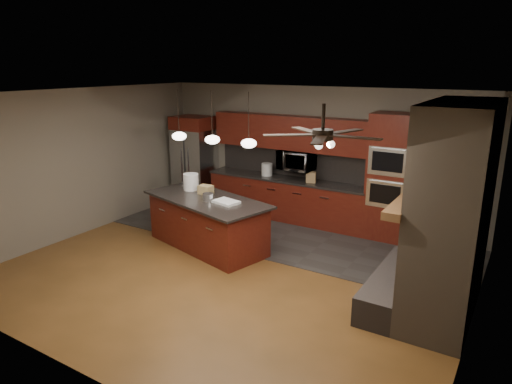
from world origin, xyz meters
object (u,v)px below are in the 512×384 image
Objects in this scene: refrigerator at (195,160)px; cardboard_box at (206,190)px; kitchen_island at (207,222)px; paint_can at (208,197)px; white_bucket at (191,182)px; oven_tower at (391,178)px; microwave at (297,160)px; counter_bucket at (267,169)px; counter_box at (311,177)px; paint_tray at (226,202)px.

refrigerator is 2.51m from cardboard_box.
cardboard_box is (-0.18, 0.22, 0.54)m from kitchen_island.
white_bucket is at bearing 150.66° from paint_can.
paint_can is at bearing -139.10° from oven_tower.
microwave is at bearing 55.53° from white_bucket.
counter_box is at bearing -2.68° from counter_bucket.
counter_box is (1.07, -0.05, -0.03)m from counter_bucket.
microwave reaches higher than cardboard_box.
oven_tower is 3.39m from paint_can.
cardboard_box is at bearing -114.22° from microwave.
refrigerator is 10.75× the size of paint_can.
kitchen_island is 0.61m from cardboard_box.
kitchen_island is at bearing -175.88° from paint_tray.
oven_tower is at bearing 0.92° from refrigerator.
paint_tray is 0.72m from cardboard_box.
counter_bucket reaches higher than paint_can.
kitchen_island is 9.92× the size of counter_bucket.
paint_can is (0.71, -0.40, -0.09)m from white_bucket.
oven_tower is at bearing -0.16° from counter_bucket.
paint_tray is at bearing -41.45° from refrigerator.
paint_can is 0.77× the size of cardboard_box.
cardboard_box is (-0.30, 0.32, 0.02)m from paint_can.
white_bucket is 1.61× the size of paint_can.
counter_box reaches higher than paint_tray.
microwave is at bearing 4.18° from counter_bucket.
paint_can is at bearing -163.23° from paint_tray.
oven_tower reaches higher than paint_can.
microwave is 2.16m from cardboard_box.
counter_box is (1.67, 1.78, -0.07)m from white_bucket.
counter_box reaches higher than cardboard_box.
kitchen_island is (-2.67, -2.12, -0.73)m from oven_tower.
counter_box reaches higher than kitchen_island.
white_bucket reaches higher than counter_bucket.
microwave is 0.50m from counter_box.
oven_tower is 4.59m from refrigerator.
paint_can is 0.45× the size of paint_tray.
paint_tray is 2.24m from counter_bucket.
paint_tray is 1.72× the size of cardboard_box.
kitchen_island is at bearing -107.69° from microwave.
white_bucket is (1.32, -1.74, 0.04)m from refrigerator.
counter_bucket is (0.60, 1.83, -0.04)m from white_bucket.
counter_box is at bearing 77.30° from kitchen_island.
oven_tower is at bearing 53.24° from kitchen_island.
oven_tower is at bearing 31.65° from cardboard_box.
microwave reaches higher than white_bucket.
oven_tower is 8.95× the size of counter_bucket.
counter_box is at bearing 0.60° from refrigerator.
paint_tray is at bearing -135.23° from oven_tower.
counter_bucket reaches higher than counter_box.
refrigerator is 7.79× the size of counter_bucket.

